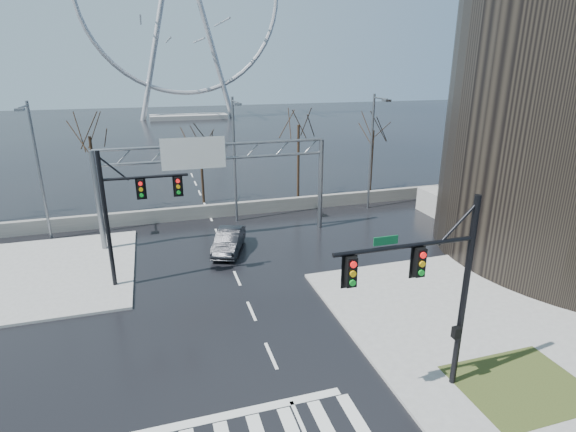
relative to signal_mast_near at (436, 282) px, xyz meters
name	(u,v)px	position (x,y,z in m)	size (l,w,h in m)	color
ground	(271,356)	(-5.14, 4.04, -4.87)	(260.00, 260.00, 0.00)	black
sidewalk_right_ext	(438,300)	(4.86, 6.04, -4.80)	(12.00, 10.00, 0.15)	gray
sidewalk_far	(50,273)	(-16.14, 16.04, -4.80)	(10.00, 12.00, 0.15)	gray
grass_strip	(521,385)	(3.86, -0.96, -4.72)	(5.00, 4.00, 0.02)	#303C19
barrier_wall	(210,211)	(-5.14, 24.04, -4.32)	(52.00, 0.50, 1.10)	slate
signal_mast_near	(436,282)	(0.00, 0.00, 0.00)	(5.52, 0.41, 8.00)	black
signal_mast_far	(127,206)	(-11.01, 13.00, -0.04)	(4.72, 0.41, 8.00)	black
sign_gantry	(211,171)	(-5.52, 19.00, 0.31)	(16.36, 0.40, 7.60)	slate
streetlight_left	(36,162)	(-17.14, 22.20, 1.01)	(0.50, 2.55, 10.00)	slate
streetlight_mid	(235,151)	(-3.14, 22.20, 1.01)	(0.50, 2.55, 10.00)	slate
streetlight_right	(373,144)	(8.86, 22.20, 1.01)	(0.50, 2.55, 10.00)	slate
tree_left	(91,146)	(-14.14, 27.54, 1.10)	(3.75, 3.75, 7.50)	black
tree_center	(200,148)	(-5.14, 28.54, 0.30)	(3.25, 3.25, 6.50)	black
tree_right	(298,133)	(3.86, 27.54, 1.34)	(3.90, 3.90, 7.80)	black
tree_far_right	(373,137)	(11.86, 28.04, 0.54)	(3.40, 3.40, 6.80)	black
car	(229,241)	(-4.87, 16.34, -4.11)	(1.61, 4.63, 1.53)	black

